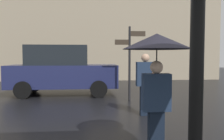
{
  "coord_description": "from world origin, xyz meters",
  "views": [
    {
      "loc": [
        -0.46,
        -2.47,
        1.59
      ],
      "look_at": [
        0.26,
        5.43,
        1.13
      ],
      "focal_mm": 37.59,
      "sensor_mm": 36.0,
      "label": 1
    }
  ],
  "objects_px": {
    "parked_car_left": "(62,70)",
    "street_signpost": "(130,56)",
    "pedestrian_with_umbrella": "(157,56)",
    "pedestrian_with_bag": "(146,81)"
  },
  "relations": [
    {
      "from": "pedestrian_with_umbrella",
      "to": "street_signpost",
      "type": "height_order",
      "value": "street_signpost"
    },
    {
      "from": "parked_car_left",
      "to": "street_signpost",
      "type": "relative_size",
      "value": 1.66
    },
    {
      "from": "pedestrian_with_umbrella",
      "to": "street_signpost",
      "type": "distance_m",
      "value": 4.61
    },
    {
      "from": "pedestrian_with_bag",
      "to": "parked_car_left",
      "type": "relative_size",
      "value": 0.38
    },
    {
      "from": "pedestrian_with_bag",
      "to": "street_signpost",
      "type": "bearing_deg",
      "value": -114.17
    },
    {
      "from": "parked_car_left",
      "to": "pedestrian_with_umbrella",
      "type": "bearing_deg",
      "value": -81.51
    },
    {
      "from": "pedestrian_with_bag",
      "to": "pedestrian_with_umbrella",
      "type": "bearing_deg",
      "value": 53.31
    },
    {
      "from": "pedestrian_with_bag",
      "to": "street_signpost",
      "type": "xyz_separation_m",
      "value": [
        -0.1,
        2.02,
        0.67
      ]
    },
    {
      "from": "parked_car_left",
      "to": "pedestrian_with_bag",
      "type": "bearing_deg",
      "value": -65.16
    },
    {
      "from": "pedestrian_with_umbrella",
      "to": "pedestrian_with_bag",
      "type": "xyz_separation_m",
      "value": [
        0.44,
        2.57,
        -0.66
      ]
    }
  ]
}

